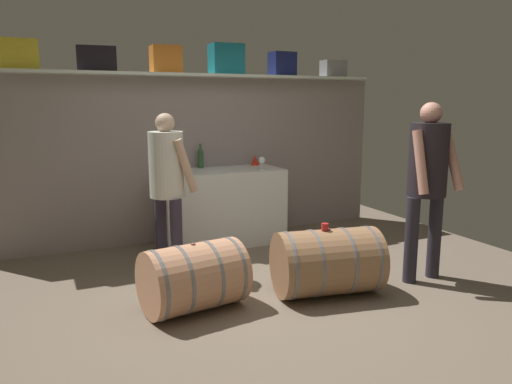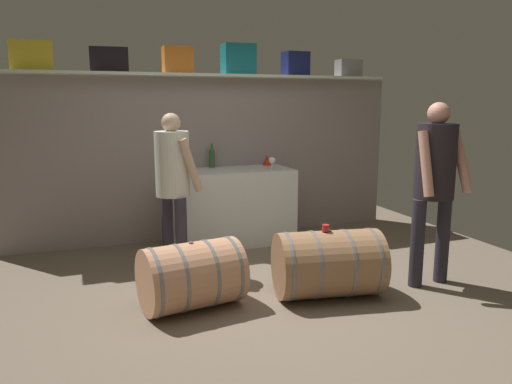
% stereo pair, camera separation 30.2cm
% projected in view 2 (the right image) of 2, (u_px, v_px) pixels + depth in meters
% --- Properties ---
extents(ground_plane, '(6.18, 7.73, 0.02)m').
position_uv_depth(ground_plane, '(253.00, 281.00, 4.73)').
color(ground_plane, '#726353').
extents(back_wall_panel, '(4.98, 0.10, 1.98)m').
position_uv_depth(back_wall_panel, '(207.00, 159.00, 6.11)').
color(back_wall_panel, gray).
rests_on(back_wall_panel, ground).
extents(high_shelf_board, '(4.58, 0.40, 0.03)m').
position_uv_depth(high_shelf_board, '(208.00, 76.00, 5.79)').
color(high_shelf_board, silver).
rests_on(high_shelf_board, back_wall_panel).
extents(toolcase_yellow, '(0.43, 0.24, 0.30)m').
position_uv_depth(toolcase_yellow, '(31.00, 56.00, 5.11)').
color(toolcase_yellow, yellow).
rests_on(toolcase_yellow, high_shelf_board).
extents(toolcase_black, '(0.42, 0.25, 0.26)m').
position_uv_depth(toolcase_black, '(109.00, 60.00, 5.38)').
color(toolcase_black, black).
rests_on(toolcase_black, high_shelf_board).
extents(toolcase_orange, '(0.34, 0.29, 0.30)m').
position_uv_depth(toolcase_orange, '(177.00, 60.00, 5.64)').
color(toolcase_orange, orange).
rests_on(toolcase_orange, high_shelf_board).
extents(toolcase_teal, '(0.39, 0.32, 0.36)m').
position_uv_depth(toolcase_teal, '(238.00, 59.00, 5.88)').
color(toolcase_teal, '#167588').
rests_on(toolcase_teal, high_shelf_board).
extents(toolcase_navy, '(0.31, 0.23, 0.29)m').
position_uv_depth(toolcase_navy, '(295.00, 64.00, 6.15)').
color(toolcase_navy, navy).
rests_on(toolcase_navy, high_shelf_board).
extents(toolcase_grey, '(0.31, 0.21, 0.22)m').
position_uv_depth(toolcase_grey, '(348.00, 68.00, 6.41)').
color(toolcase_grey, gray).
rests_on(toolcase_grey, high_shelf_board).
extents(work_cabinet, '(1.46, 0.67, 0.90)m').
position_uv_depth(work_cabinet, '(231.00, 206.00, 5.91)').
color(work_cabinet, silver).
rests_on(work_cabinet, ground).
extents(wine_bottle_green, '(0.07, 0.07, 0.29)m').
position_uv_depth(wine_bottle_green, '(212.00, 157.00, 5.99)').
color(wine_bottle_green, '#2F5B2E').
rests_on(wine_bottle_green, work_cabinet).
extents(wine_glass, '(0.08, 0.08, 0.15)m').
position_uv_depth(wine_glass, '(272.00, 161.00, 5.80)').
color(wine_glass, white).
rests_on(wine_glass, work_cabinet).
extents(red_funnel, '(0.11, 0.11, 0.13)m').
position_uv_depth(red_funnel, '(267.00, 160.00, 6.21)').
color(red_funnel, red).
rests_on(red_funnel, work_cabinet).
extents(wine_barrel_near, '(0.99, 0.73, 0.60)m').
position_uv_depth(wine_barrel_near, '(328.00, 264.00, 4.29)').
color(wine_barrel_near, '#986D4A').
rests_on(wine_barrel_near, ground).
extents(wine_barrel_far, '(0.87, 0.67, 0.57)m').
position_uv_depth(wine_barrel_far, '(192.00, 276.00, 4.04)').
color(wine_barrel_far, tan).
rests_on(wine_barrel_far, ground).
extents(tasting_cup, '(0.06, 0.06, 0.06)m').
position_uv_depth(tasting_cup, '(326.00, 228.00, 4.22)').
color(tasting_cup, red).
rests_on(tasting_cup, wine_barrel_near).
extents(winemaker_pouring, '(0.45, 0.51, 1.59)m').
position_uv_depth(winemaker_pouring, '(173.00, 176.00, 4.83)').
color(winemaker_pouring, '#2F2A39').
rests_on(winemaker_pouring, ground).
extents(visitor_tasting, '(0.51, 0.41, 1.69)m').
position_uv_depth(visitor_tasting, '(435.00, 175.00, 4.44)').
color(visitor_tasting, '#2A2731').
rests_on(visitor_tasting, ground).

